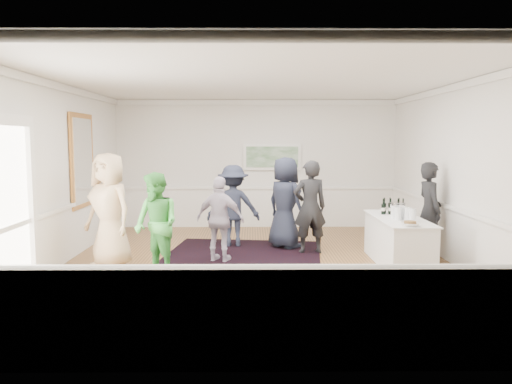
{
  "coord_description": "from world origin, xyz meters",
  "views": [
    {
      "loc": [
        -0.11,
        -8.56,
        2.21
      ],
      "look_at": [
        -0.04,
        0.2,
        1.29
      ],
      "focal_mm": 35.0,
      "sensor_mm": 36.0,
      "label": 1
    }
  ],
  "objects_px": {
    "guest_dark_a": "(233,206)",
    "guest_navy": "(285,203)",
    "serving_table": "(398,241)",
    "nut_bowl": "(410,224)",
    "guest_tan": "(109,210)",
    "bartender": "(429,210)",
    "guest_dark_b": "(310,207)",
    "guest_lilac": "(220,219)",
    "guest_green": "(156,224)",
    "ice_bucket": "(398,210)"
  },
  "relations": [
    {
      "from": "guest_tan",
      "to": "nut_bowl",
      "type": "relative_size",
      "value": 6.89
    },
    {
      "from": "guest_dark_b",
      "to": "nut_bowl",
      "type": "distance_m",
      "value": 2.26
    },
    {
      "from": "guest_lilac",
      "to": "guest_navy",
      "type": "bearing_deg",
      "value": -118.44
    },
    {
      "from": "guest_dark_b",
      "to": "ice_bucket",
      "type": "relative_size",
      "value": 6.98
    },
    {
      "from": "bartender",
      "to": "ice_bucket",
      "type": "height_order",
      "value": "bartender"
    },
    {
      "from": "bartender",
      "to": "guest_navy",
      "type": "height_order",
      "value": "guest_navy"
    },
    {
      "from": "serving_table",
      "to": "guest_green",
      "type": "relative_size",
      "value": 1.23
    },
    {
      "from": "guest_navy",
      "to": "guest_lilac",
      "type": "bearing_deg",
      "value": 91.29
    },
    {
      "from": "bartender",
      "to": "nut_bowl",
      "type": "height_order",
      "value": "bartender"
    },
    {
      "from": "guest_navy",
      "to": "ice_bucket",
      "type": "relative_size",
      "value": 7.16
    },
    {
      "from": "bartender",
      "to": "guest_tan",
      "type": "relative_size",
      "value": 0.91
    },
    {
      "from": "guest_dark_b",
      "to": "bartender",
      "type": "bearing_deg",
      "value": 158.44
    },
    {
      "from": "guest_tan",
      "to": "guest_green",
      "type": "xyz_separation_m",
      "value": [
        0.91,
        -0.53,
        -0.15
      ]
    },
    {
      "from": "bartender",
      "to": "guest_lilac",
      "type": "bearing_deg",
      "value": 89.04
    },
    {
      "from": "serving_table",
      "to": "bartender",
      "type": "relative_size",
      "value": 1.15
    },
    {
      "from": "guest_tan",
      "to": "ice_bucket",
      "type": "distance_m",
      "value": 5.11
    },
    {
      "from": "ice_bucket",
      "to": "serving_table",
      "type": "bearing_deg",
      "value": -101.16
    },
    {
      "from": "bartender",
      "to": "guest_navy",
      "type": "relative_size",
      "value": 0.97
    },
    {
      "from": "bartender",
      "to": "guest_navy",
      "type": "xyz_separation_m",
      "value": [
        -2.63,
        0.9,
        0.03
      ]
    },
    {
      "from": "guest_tan",
      "to": "guest_lilac",
      "type": "height_order",
      "value": "guest_tan"
    },
    {
      "from": "nut_bowl",
      "to": "serving_table",
      "type": "bearing_deg",
      "value": 85.42
    },
    {
      "from": "guest_tan",
      "to": "bartender",
      "type": "bearing_deg",
      "value": 38.73
    },
    {
      "from": "guest_tan",
      "to": "nut_bowl",
      "type": "bearing_deg",
      "value": 24.44
    },
    {
      "from": "guest_dark_b",
      "to": "guest_navy",
      "type": "distance_m",
      "value": 0.65
    },
    {
      "from": "guest_dark_a",
      "to": "nut_bowl",
      "type": "bearing_deg",
      "value": 139.61
    },
    {
      "from": "serving_table",
      "to": "guest_navy",
      "type": "distance_m",
      "value": 2.42
    },
    {
      "from": "nut_bowl",
      "to": "guest_lilac",
      "type": "bearing_deg",
      "value": 160.75
    },
    {
      "from": "guest_tan",
      "to": "guest_navy",
      "type": "bearing_deg",
      "value": 58.51
    },
    {
      "from": "serving_table",
      "to": "guest_tan",
      "type": "height_order",
      "value": "guest_tan"
    },
    {
      "from": "guest_green",
      "to": "guest_navy",
      "type": "relative_size",
      "value": 0.91
    },
    {
      "from": "guest_green",
      "to": "guest_lilac",
      "type": "xyz_separation_m",
      "value": [
        0.98,
        0.9,
        -0.07
      ]
    },
    {
      "from": "guest_tan",
      "to": "nut_bowl",
      "type": "xyz_separation_m",
      "value": [
        4.99,
        -0.71,
        -0.12
      ]
    },
    {
      "from": "guest_dark_b",
      "to": "nut_bowl",
      "type": "bearing_deg",
      "value": 117.98
    },
    {
      "from": "guest_dark_b",
      "to": "ice_bucket",
      "type": "height_order",
      "value": "guest_dark_b"
    },
    {
      "from": "serving_table",
      "to": "nut_bowl",
      "type": "distance_m",
      "value": 0.97
    },
    {
      "from": "guest_dark_b",
      "to": "guest_tan",
      "type": "bearing_deg",
      "value": 6.27
    },
    {
      "from": "serving_table",
      "to": "nut_bowl",
      "type": "xyz_separation_m",
      "value": [
        -0.07,
        -0.85,
        0.45
      ]
    },
    {
      "from": "bartender",
      "to": "serving_table",
      "type": "bearing_deg",
      "value": 119.48
    },
    {
      "from": "guest_dark_a",
      "to": "guest_navy",
      "type": "bearing_deg",
      "value": 170.63
    },
    {
      "from": "guest_dark_b",
      "to": "guest_lilac",
      "type": "bearing_deg",
      "value": 11.81
    },
    {
      "from": "serving_table",
      "to": "guest_green",
      "type": "bearing_deg",
      "value": -170.82
    },
    {
      "from": "bartender",
      "to": "guest_green",
      "type": "height_order",
      "value": "bartender"
    },
    {
      "from": "guest_green",
      "to": "nut_bowl",
      "type": "height_order",
      "value": "guest_green"
    },
    {
      "from": "bartender",
      "to": "guest_dark_b",
      "type": "bearing_deg",
      "value": 73.99
    },
    {
      "from": "guest_navy",
      "to": "nut_bowl",
      "type": "bearing_deg",
      "value": 178.01
    },
    {
      "from": "bartender",
      "to": "guest_green",
      "type": "relative_size",
      "value": 1.07
    },
    {
      "from": "guest_dark_a",
      "to": "nut_bowl",
      "type": "relative_size",
      "value": 5.86
    },
    {
      "from": "guest_tan",
      "to": "guest_navy",
      "type": "height_order",
      "value": "guest_tan"
    },
    {
      "from": "guest_lilac",
      "to": "serving_table",
      "type": "bearing_deg",
      "value": -165.37
    },
    {
      "from": "guest_dark_a",
      "to": "guest_navy",
      "type": "distance_m",
      "value": 1.08
    }
  ]
}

